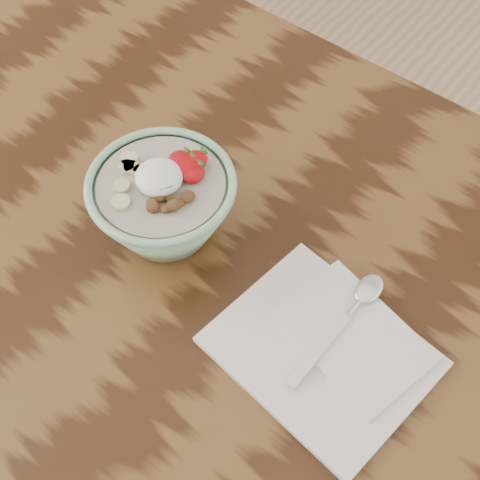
% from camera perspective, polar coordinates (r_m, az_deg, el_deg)
% --- Properties ---
extents(table, '(1.60, 0.90, 0.75)m').
position_cam_1_polar(table, '(1.09, -7.01, 1.18)').
color(table, black).
rests_on(table, ground).
extents(breakfast_bowl, '(0.20, 0.20, 0.14)m').
position_cam_1_polar(breakfast_bowl, '(0.91, -6.51, 3.20)').
color(breakfast_bowl, '#91C39B').
rests_on(breakfast_bowl, table).
extents(napkin, '(0.28, 0.24, 0.02)m').
position_cam_1_polar(napkin, '(0.87, 7.52, -9.15)').
color(napkin, white).
rests_on(napkin, table).
extents(spoon, '(0.03, 0.20, 0.01)m').
position_cam_1_polar(spoon, '(0.89, 9.96, -5.35)').
color(spoon, silver).
rests_on(spoon, napkin).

